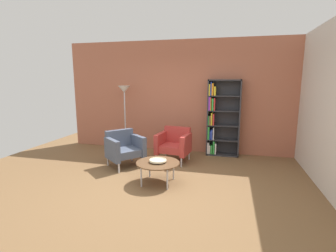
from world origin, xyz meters
name	(u,v)px	position (x,y,z in m)	size (l,w,h in m)	color
ground_plane	(157,186)	(0.00, 0.00, 0.00)	(8.32, 8.32, 0.00)	brown
brick_back_panel	(183,97)	(0.00, 2.46, 1.45)	(6.40, 0.12, 2.90)	#B2664C
plaster_right_partition	(331,106)	(2.86, 0.60, 1.45)	(0.12, 5.20, 2.90)	silver
bookshelf_tall	(220,119)	(0.98, 2.25, 0.93)	(0.80, 0.30, 1.90)	#333338
coffee_table_low	(158,164)	(-0.02, 0.13, 0.37)	(0.80, 0.80, 0.40)	brown
decorative_bowl	(158,160)	(-0.02, 0.13, 0.43)	(0.32, 0.32, 0.05)	beige
armchair_spare_guest	(174,144)	(-0.02, 1.49, 0.41)	(0.80, 0.74, 0.78)	#B73833
armchair_by_bookshelf	(124,148)	(-1.02, 0.87, 0.41)	(0.94, 0.95, 0.78)	#4C566B
floor_lamp_torchiere	(124,97)	(-1.49, 2.05, 1.45)	(0.32, 0.32, 1.74)	silver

